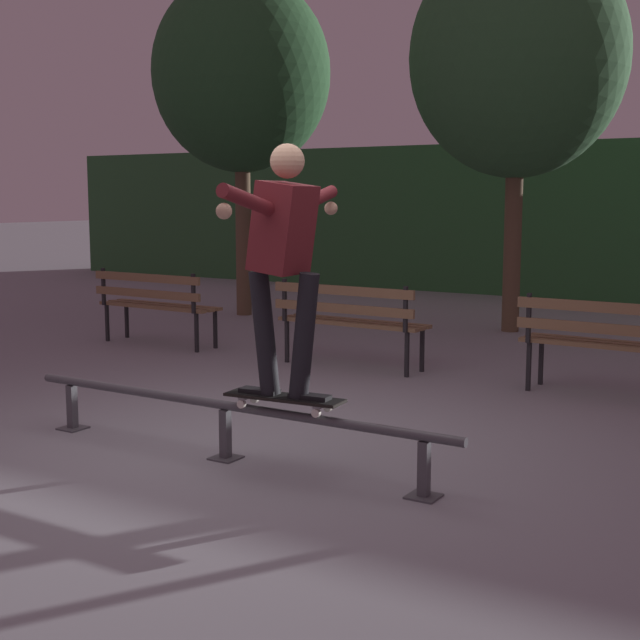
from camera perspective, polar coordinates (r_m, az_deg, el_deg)
name	(u,v)px	position (r m, az deg, el deg)	size (l,w,h in m)	color
ground_plane	(244,451)	(6.14, -4.88, -8.38)	(90.00, 90.00, 0.00)	gray
hedge_backdrop	(627,221)	(15.78, 19.09, 6.04)	(24.00, 1.20, 2.64)	#2D5B33
grind_rail	(225,415)	(5.90, -6.10, -6.08)	(3.39, 0.18, 0.39)	#47474C
skateboard	(284,398)	(5.59, -2.30, -5.04)	(0.79, 0.27, 0.09)	black
skateboarder	(284,249)	(5.46, -2.33, 4.58)	(0.63, 1.40, 1.56)	black
park_bench_leftmost	(154,300)	(10.45, -10.57, 1.28)	(1.61, 0.45, 0.88)	black
park_bench_left_center	(349,316)	(8.91, 1.84, 0.29)	(1.61, 0.45, 0.88)	black
park_bench_right_center	(613,337)	(7.95, 18.25, -1.04)	(1.61, 0.45, 0.88)	black
tree_behind_benches	(518,58)	(11.71, 12.57, 16.05)	(2.69, 2.69, 4.90)	brown
tree_far_left	(241,74)	(13.10, -5.06, 15.41)	(2.53, 2.53, 4.84)	brown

